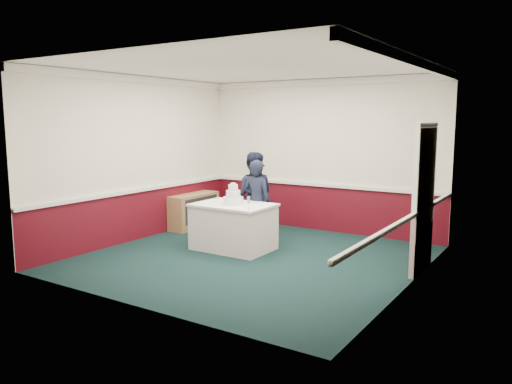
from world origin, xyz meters
The scene contains 9 objects.
ground centered at (0.00, 0.00, 0.00)m, with size 5.00×5.00×0.00m, color black.
room_shell centered at (0.08, 0.61, 1.97)m, with size 5.00×5.00×3.00m.
sideboard centered at (-2.28, 1.30, 0.35)m, with size 0.41×1.20×0.70m.
cake_table centered at (-0.58, 0.30, 0.40)m, with size 1.32×0.92×0.79m.
wedding_cake centered at (-0.58, 0.30, 0.90)m, with size 0.35×0.35×0.36m.
cake_knife centered at (-0.61, 0.10, 0.79)m, with size 0.01×0.22×0.01m, color silver.
champagne_flute centered at (-0.08, 0.02, 0.93)m, with size 0.05×0.05×0.21m.
person_man centered at (-0.76, 1.19, 0.81)m, with size 0.79×0.61×1.62m, color black.
person_woman centered at (-0.43, 0.83, 0.76)m, with size 0.55×0.36×1.52m, color black.
Camera 1 is at (4.26, -6.53, 2.21)m, focal length 35.00 mm.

